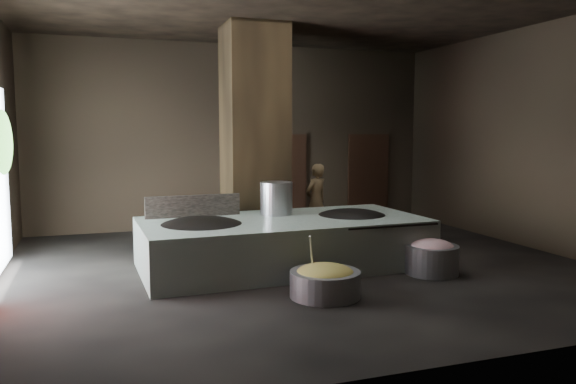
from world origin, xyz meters
name	(u,v)px	position (x,y,z in m)	size (l,w,h in m)	color
floor	(300,268)	(0.00, 0.00, -0.05)	(10.00, 9.00, 0.10)	black
ceiling	(301,3)	(0.00, 0.00, 4.55)	(10.00, 9.00, 0.10)	black
back_wall	(238,136)	(0.00, 4.55, 2.25)	(10.00, 0.10, 4.50)	black
front_wall	(462,146)	(0.00, -4.55, 2.25)	(10.00, 0.10, 4.50)	black
right_wall	(534,138)	(5.05, 0.00, 2.25)	(0.10, 9.00, 4.50)	black
pillar	(255,138)	(-0.30, 1.90, 2.25)	(1.20, 1.20, 4.50)	black
hearth_platform	(283,243)	(-0.30, 0.05, 0.43)	(4.90, 2.35, 0.85)	silver
platform_cap	(283,221)	(-0.30, 0.05, 0.82)	(4.80, 2.30, 0.03)	black
wok_left	(202,230)	(-1.75, 0.00, 0.75)	(1.55, 1.55, 0.43)	black
wok_left_rim	(202,226)	(-1.75, 0.00, 0.82)	(1.58, 1.58, 0.05)	black
wok_right	(352,220)	(1.05, 0.10, 0.75)	(1.44, 1.44, 0.41)	black
wok_right_rim	(352,216)	(1.05, 0.10, 0.82)	(1.47, 1.47, 0.05)	black
stock_pot	(276,199)	(-0.25, 0.60, 1.13)	(0.60, 0.60, 0.64)	#B8B9C1
splash_guard	(193,207)	(-1.75, 0.80, 1.03)	(1.71, 0.06, 0.43)	black
cook	(316,200)	(1.29, 2.47, 0.83)	(0.60, 0.39, 1.65)	#99794E
veg_basin	(325,284)	(-0.31, -1.87, 0.19)	(1.02, 1.02, 0.38)	gray
veg_fill	(325,273)	(-0.31, -1.87, 0.35)	(0.84, 0.84, 0.26)	#91AF54
ladle	(312,258)	(-0.46, -1.72, 0.55)	(0.03, 0.03, 0.81)	#B8B9C1
meat_basin	(432,259)	(1.89, -1.25, 0.24)	(0.89, 0.89, 0.49)	gray
meat_fill	(432,247)	(1.89, -1.25, 0.45)	(0.73, 0.73, 0.28)	#C07381
doorway_near	(284,181)	(1.20, 4.45, 1.10)	(1.18, 0.08, 2.38)	black
doorway_near_glow	(279,183)	(1.05, 4.44, 1.05)	(0.87, 0.04, 2.06)	#8C6647
doorway_far	(368,178)	(3.60, 4.45, 1.10)	(1.18, 0.08, 2.38)	black
doorway_far_glow	(365,180)	(3.60, 4.63, 1.05)	(0.75, 0.04, 1.79)	#8C6647
tree_silhouette	(3,142)	(-4.85, 1.30, 2.20)	(0.28, 1.10, 1.10)	#194714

